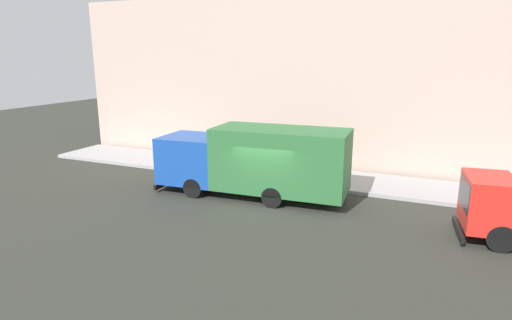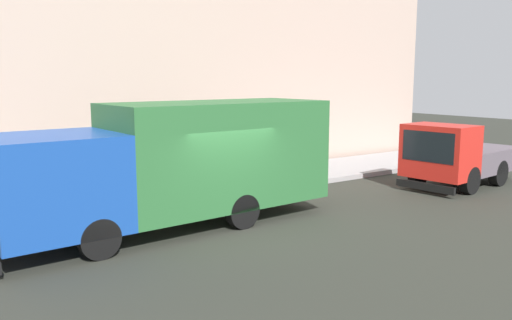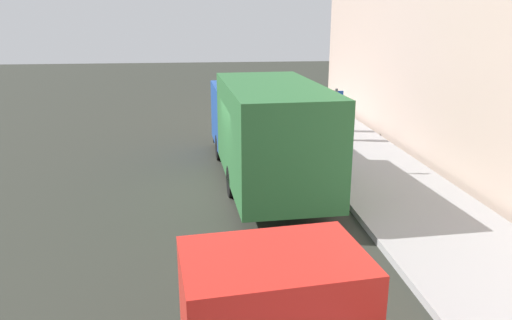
# 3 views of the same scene
# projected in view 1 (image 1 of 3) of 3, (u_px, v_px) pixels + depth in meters

# --- Properties ---
(ground) EXTENTS (80.00, 80.00, 0.00)m
(ground) POSITION_uv_depth(u_px,v_px,m) (264.00, 206.00, 17.72)
(ground) COLOR #2F312A
(sidewalk) EXTENTS (3.46, 30.00, 0.17)m
(sidewalk) POSITION_uv_depth(u_px,v_px,m) (298.00, 176.00, 21.92)
(sidewalk) COLOR #A6A3A4
(sidewalk) RESTS_ON ground
(building_facade) EXTENTS (0.50, 30.00, 9.44)m
(building_facade) POSITION_uv_depth(u_px,v_px,m) (313.00, 83.00, 22.79)
(building_facade) COLOR #C5A999
(building_facade) RESTS_ON ground
(large_utility_truck) EXTENTS (2.97, 8.69, 3.13)m
(large_utility_truck) POSITION_uv_depth(u_px,v_px,m) (255.00, 160.00, 18.62)
(large_utility_truck) COLOR #1948A6
(large_utility_truck) RESTS_ON ground
(pedestrian_walking) EXTENTS (0.49, 0.49, 1.60)m
(pedestrian_walking) POSITION_uv_depth(u_px,v_px,m) (216.00, 150.00, 23.60)
(pedestrian_walking) COLOR #1F2726
(pedestrian_walking) RESTS_ON sidewalk
(pedestrian_standing) EXTENTS (0.45, 0.45, 1.74)m
(pedestrian_standing) POSITION_uv_depth(u_px,v_px,m) (190.00, 146.00, 24.12)
(pedestrian_standing) COLOR black
(pedestrian_standing) RESTS_ON sidewalk
(traffic_cone_orange) EXTENTS (0.42, 0.42, 0.60)m
(traffic_cone_orange) POSITION_uv_depth(u_px,v_px,m) (216.00, 164.00, 22.73)
(traffic_cone_orange) COLOR orange
(traffic_cone_orange) RESTS_ON sidewalk
(street_sign_post) EXTENTS (0.44, 0.08, 2.62)m
(street_sign_post) POSITION_uv_depth(u_px,v_px,m) (271.00, 149.00, 20.61)
(street_sign_post) COLOR #4C5156
(street_sign_post) RESTS_ON sidewalk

